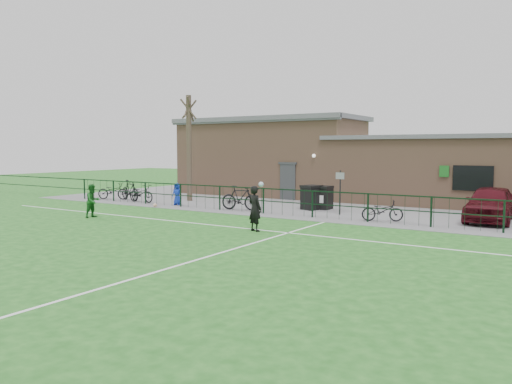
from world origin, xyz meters
The scene contains 21 objects.
ground centered at (0.00, 0.00, 0.00)m, with size 90.00×90.00×0.00m, color #1B5819.
paving_strip centered at (0.00, 13.50, 0.01)m, with size 34.00×13.00×0.02m, color slate.
pitch_line_touch centered at (0.00, 7.80, 0.00)m, with size 28.00×0.10×0.01m, color white.
pitch_line_mid centered at (0.00, 4.00, 0.00)m, with size 28.00×0.10×0.01m, color white.
pitch_line_perp centered at (2.00, 0.00, 0.00)m, with size 0.10×16.00×0.01m, color white.
perimeter_fence centered at (0.00, 8.00, 0.60)m, with size 28.00×0.10×1.20m, color black.
bare_tree centered at (-8.00, 10.50, 3.00)m, with size 0.30×0.30×6.00m, color #413327.
wheelie_bin_left centered at (0.18, 10.94, 0.55)m, with size 0.70×0.80×1.06m, color black.
wheelie_bin_right centered at (-0.25, 10.46, 0.58)m, with size 0.73×0.83×1.11m, color black.
sign_post centered at (1.66, 9.47, 1.02)m, with size 0.06×0.06×2.00m, color black.
car_maroon centered at (7.70, 10.82, 0.75)m, with size 1.74×4.31×1.47m, color #4C0D16.
bicycle_a centered at (-12.31, 8.68, 0.51)m, with size 0.65×1.86×0.98m, color black.
bicycle_b centered at (-10.91, 8.69, 0.61)m, with size 0.56×1.97×1.18m, color black.
bicycle_c centered at (-9.76, 8.44, 0.51)m, with size 0.65×1.86×0.98m, color black.
bicycle_d centered at (-3.08, 8.42, 0.61)m, with size 0.56×1.97×1.19m, color black.
bicycle_e centered at (3.95, 8.48, 0.46)m, with size 0.58×1.67×0.88m, color black.
spectator_child centered at (-7.15, 8.46, 0.60)m, with size 0.57×0.37×1.16m, color #122FAA.
goalkeeper_kick centered at (0.76, 3.75, 0.85)m, with size 2.06×3.39×1.66m.
outfield_player centered at (-7.15, 2.97, 0.73)m, with size 0.70×0.55×1.45m, color #18571D.
ball_ground centered at (-7.55, 7.22, 0.10)m, with size 0.20×0.20×0.20m, color silver.
clubhouse centered at (-0.88, 16.50, 2.22)m, with size 24.25×5.40×4.96m.
Camera 1 is at (10.45, -11.47, 3.01)m, focal length 35.00 mm.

